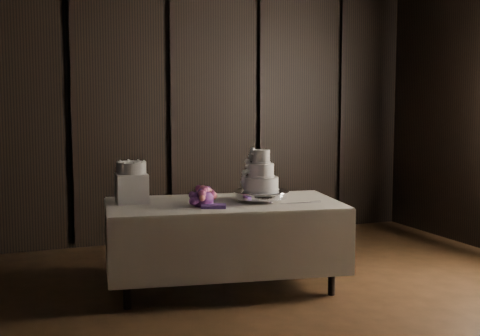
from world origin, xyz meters
name	(u,v)px	position (x,y,z in m)	size (l,w,h in m)	color
room	(321,123)	(0.00, 0.00, 1.50)	(6.08, 7.08, 3.08)	black
display_table	(224,242)	(-0.14, 1.45, 0.42)	(2.13, 1.35, 0.76)	beige
cake_stand	(261,196)	(0.19, 1.40, 0.81)	(0.48, 0.48, 0.09)	silver
wedding_cake	(259,175)	(0.16, 1.39, 0.99)	(0.34, 0.30, 0.36)	white
bouquet	(203,198)	(-0.36, 1.33, 0.83)	(0.32, 0.42, 0.20)	#C94D7E
box_pedestal	(132,188)	(-0.87, 1.73, 0.89)	(0.26, 0.26, 0.25)	white
small_cake	(131,168)	(-0.87, 1.73, 1.06)	(0.25, 0.25, 0.10)	white
cake_knife	(295,203)	(0.39, 1.15, 0.77)	(0.37, 0.02, 0.01)	silver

